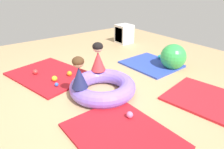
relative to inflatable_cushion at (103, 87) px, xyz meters
The scene contains 15 objects.
ground_plane 0.18m from the inflatable_cushion, 169.61° to the right, with size 8.00×8.00×0.00m, color tan.
gym_mat_near_left 1.68m from the inflatable_cushion, 103.97° to the left, with size 1.17×1.02×0.04m, color #2D47B7.
gym_mat_far_left 1.35m from the inflatable_cushion, 159.63° to the right, with size 1.57×1.18×0.04m, color #B21923.
gym_mat_front 1.11m from the inflatable_cushion, 21.69° to the right, with size 1.36×1.07×0.04m, color #B21923.
inflatable_cushion is the anchor object (origin of this frame).
child_in_red 0.58m from the inflatable_cushion, 155.96° to the left, with size 0.38×0.38×0.53m.
child_in_navy 0.57m from the inflatable_cushion, 90.31° to the right, with size 0.26×0.26×0.50m.
play_ball_teal 2.07m from the inflatable_cushion, 103.56° to the left, with size 0.11×0.11×0.11m, color teal.
play_ball_blue 0.87m from the inflatable_cushion, 139.78° to the right, with size 0.07×0.07×0.07m, color blue.
play_ball_orange 0.94m from the inflatable_cushion, 169.34° to the right, with size 0.10×0.10×0.10m, color orange.
play_ball_yellow 1.01m from the inflatable_cushion, 150.10° to the right, with size 0.10×0.10×0.10m, color yellow.
play_ball_red 1.57m from the inflatable_cushion, 153.71° to the right, with size 0.10×0.10×0.10m, color red.
play_ball_pink 0.83m from the inflatable_cushion, ahead, with size 0.09×0.09×0.09m, color pink.
exercise_ball_large 1.85m from the inflatable_cushion, 89.75° to the left, with size 0.55×0.55×0.55m, color green.
storage_cube 3.15m from the inflatable_cushion, 133.98° to the left, with size 0.44×0.44×0.56m.
Camera 1 is at (2.63, -1.65, 1.78)m, focal length 32.35 mm.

